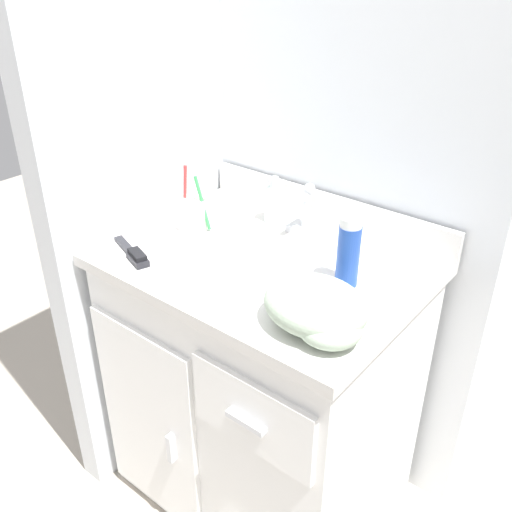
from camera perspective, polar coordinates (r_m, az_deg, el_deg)
ground_plane at (r=1.94m, az=0.57°, el=-21.67°), size 6.00×6.00×0.00m
wall_back at (r=1.55m, az=8.72°, el=13.86°), size 0.95×0.08×2.20m
wall_left at (r=1.58m, az=-12.01°, el=13.86°), size 0.08×0.65×2.20m
vanity at (r=1.63m, az=0.52°, el=-12.34°), size 0.77×0.58×0.81m
backsplash at (r=1.58m, az=6.94°, el=4.84°), size 0.77×0.02×0.08m
sink_faucet at (r=1.50m, az=4.95°, el=3.94°), size 0.09×0.09×0.14m
toothbrush_cup at (r=1.54m, az=-6.37°, el=4.35°), size 0.10×0.08×0.19m
soap_dispenser at (r=1.57m, az=1.81°, el=5.34°), size 0.05×0.06×0.13m
shaving_cream_can at (r=1.28m, az=9.23°, el=0.42°), size 0.05×0.05×0.17m
hairbrush at (r=1.43m, az=-12.12°, el=0.20°), size 0.17×0.08×0.03m
hand_towel at (r=1.14m, az=6.28°, el=-5.38°), size 0.23×0.18×0.10m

